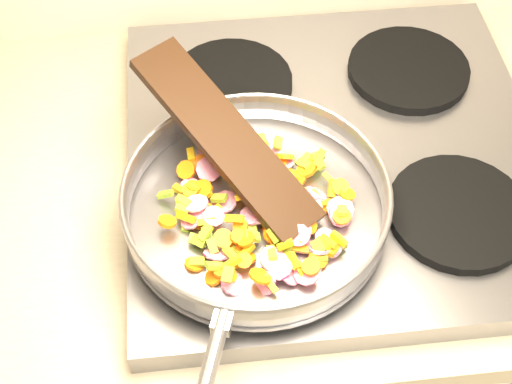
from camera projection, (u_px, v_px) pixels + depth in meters
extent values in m
cube|color=#939399|center=(335.00, 155.00, 1.05)|extent=(0.60, 0.60, 0.04)
cylinder|color=black|center=(250.00, 231.00, 0.93)|extent=(0.19, 0.19, 0.02)
cylinder|color=black|center=(458.00, 212.00, 0.95)|extent=(0.19, 0.19, 0.02)
cylinder|color=black|center=(231.00, 83.00, 1.10)|extent=(0.19, 0.19, 0.02)
cylinder|color=black|center=(408.00, 69.00, 1.12)|extent=(0.19, 0.19, 0.02)
cylinder|color=#9E9EA5|center=(256.00, 212.00, 0.94)|extent=(0.34, 0.34, 0.01)
torus|color=#9E9EA5|center=(256.00, 200.00, 0.91)|extent=(0.38, 0.38, 0.05)
torus|color=#9E9EA5|center=(256.00, 190.00, 0.90)|extent=(0.35, 0.35, 0.01)
cube|color=#9E9EA5|center=(223.00, 321.00, 0.80)|extent=(0.03, 0.04, 0.02)
cube|color=#84A926|center=(205.00, 233.00, 0.88)|extent=(0.02, 0.02, 0.02)
cube|color=gold|center=(207.00, 207.00, 0.93)|extent=(0.02, 0.01, 0.02)
cylinder|color=orange|center=(190.00, 190.00, 0.93)|extent=(0.03, 0.03, 0.01)
cube|color=#84A926|center=(165.00, 194.00, 0.93)|extent=(0.02, 0.02, 0.02)
cylinder|color=orange|center=(246.00, 239.00, 0.88)|extent=(0.03, 0.03, 0.01)
cylinder|color=orange|center=(258.00, 171.00, 0.95)|extent=(0.02, 0.02, 0.01)
cube|color=#84A926|center=(219.00, 198.00, 0.92)|extent=(0.02, 0.02, 0.01)
cube|color=gold|center=(329.00, 241.00, 0.88)|extent=(0.02, 0.02, 0.01)
cylinder|color=orange|center=(264.00, 163.00, 0.95)|extent=(0.03, 0.03, 0.01)
cube|color=#84A926|center=(339.00, 242.00, 0.89)|extent=(0.02, 0.02, 0.01)
cylinder|color=orange|center=(221.00, 271.00, 0.86)|extent=(0.03, 0.03, 0.01)
cylinder|color=#DB155C|center=(222.00, 269.00, 0.87)|extent=(0.04, 0.04, 0.03)
cylinder|color=orange|center=(223.00, 238.00, 0.88)|extent=(0.03, 0.03, 0.02)
cube|color=gold|center=(218.00, 163.00, 0.96)|extent=(0.01, 0.02, 0.01)
cube|color=gold|center=(234.00, 236.00, 0.90)|extent=(0.02, 0.02, 0.02)
cylinder|color=orange|center=(270.00, 235.00, 0.89)|extent=(0.03, 0.03, 0.02)
cylinder|color=#DB155C|center=(302.00, 231.00, 0.89)|extent=(0.03, 0.03, 0.01)
cylinder|color=#DB155C|center=(273.00, 153.00, 0.99)|extent=(0.03, 0.04, 0.02)
cylinder|color=#DB155C|center=(341.00, 214.00, 0.91)|extent=(0.04, 0.03, 0.03)
cube|color=#84A926|center=(228.00, 274.00, 0.84)|extent=(0.02, 0.02, 0.01)
cylinder|color=orange|center=(318.00, 259.00, 0.88)|extent=(0.03, 0.03, 0.02)
cylinder|color=orange|center=(246.00, 258.00, 0.88)|extent=(0.03, 0.03, 0.02)
cube|color=#84A926|center=(201.00, 209.00, 0.93)|extent=(0.02, 0.02, 0.02)
cube|color=gold|center=(232.00, 263.00, 0.86)|extent=(0.03, 0.02, 0.01)
cylinder|color=#DB155C|center=(290.00, 275.00, 0.86)|extent=(0.03, 0.03, 0.02)
cylinder|color=#DB155C|center=(340.00, 209.00, 0.91)|extent=(0.04, 0.04, 0.01)
cube|color=gold|center=(241.00, 194.00, 0.92)|extent=(0.02, 0.02, 0.02)
cylinder|color=#DB155C|center=(291.00, 233.00, 0.90)|extent=(0.05, 0.04, 0.03)
cylinder|color=orange|center=(238.00, 236.00, 0.88)|extent=(0.03, 0.03, 0.02)
cube|color=#84A926|center=(252.00, 236.00, 0.89)|extent=(0.02, 0.01, 0.02)
cube|color=gold|center=(322.00, 204.00, 0.93)|extent=(0.03, 0.02, 0.01)
cylinder|color=#DB155C|center=(195.00, 207.00, 0.93)|extent=(0.04, 0.04, 0.02)
cube|color=#84A926|center=(319.00, 257.00, 0.88)|extent=(0.02, 0.01, 0.01)
cube|color=#84A926|center=(241.00, 252.00, 0.89)|extent=(0.03, 0.03, 0.01)
cylinder|color=orange|center=(200.00, 164.00, 0.96)|extent=(0.04, 0.03, 0.02)
cylinder|color=#DB155C|center=(270.00, 166.00, 0.98)|extent=(0.04, 0.04, 0.01)
cylinder|color=#DB155C|center=(190.00, 187.00, 0.95)|extent=(0.04, 0.04, 0.01)
cylinder|color=orange|center=(347.00, 194.00, 0.93)|extent=(0.03, 0.02, 0.01)
cube|color=#84A926|center=(198.00, 240.00, 0.89)|extent=(0.03, 0.02, 0.01)
cylinder|color=#DB155C|center=(273.00, 259.00, 0.87)|extent=(0.04, 0.04, 0.02)
cube|color=#84A926|center=(230.00, 152.00, 0.97)|extent=(0.03, 0.02, 0.02)
cube|color=#84A926|center=(290.00, 199.00, 0.92)|extent=(0.02, 0.01, 0.01)
cylinder|color=#DB155C|center=(208.00, 169.00, 0.95)|extent=(0.04, 0.04, 0.02)
cube|color=#84A926|center=(334.00, 206.00, 0.93)|extent=(0.02, 0.02, 0.01)
cube|color=#84A926|center=(289.00, 209.00, 0.92)|extent=(0.02, 0.02, 0.02)
cylinder|color=orange|center=(310.00, 226.00, 0.90)|extent=(0.03, 0.02, 0.02)
cube|color=gold|center=(285.00, 245.00, 0.87)|extent=(0.02, 0.01, 0.02)
cube|color=#84A926|center=(305.00, 160.00, 0.96)|extent=(0.02, 0.02, 0.02)
cylinder|color=#DB155C|center=(208.00, 153.00, 0.97)|extent=(0.04, 0.04, 0.03)
cube|color=#84A926|center=(316.00, 157.00, 0.97)|extent=(0.03, 0.02, 0.01)
cube|color=gold|center=(214.00, 211.00, 0.92)|extent=(0.02, 0.02, 0.01)
cube|color=gold|center=(281.00, 189.00, 0.93)|extent=(0.03, 0.02, 0.01)
cube|color=#84A926|center=(216.00, 163.00, 0.97)|extent=(0.02, 0.02, 0.01)
cube|color=gold|center=(234.00, 219.00, 0.90)|extent=(0.03, 0.02, 0.02)
cylinder|color=#DB155C|center=(193.00, 218.00, 0.91)|extent=(0.04, 0.04, 0.02)
cube|color=#84A926|center=(231.00, 254.00, 0.87)|extent=(0.02, 0.03, 0.01)
cube|color=#84A926|center=(289.00, 190.00, 0.93)|extent=(0.02, 0.02, 0.02)
cylinder|color=#DB155C|center=(307.00, 272.00, 0.86)|extent=(0.05, 0.05, 0.02)
cylinder|color=#DB155C|center=(200.00, 206.00, 0.93)|extent=(0.04, 0.03, 0.03)
cylinder|color=#DB155C|center=(284.00, 165.00, 0.96)|extent=(0.03, 0.03, 0.02)
cube|color=#84A926|center=(255.00, 172.00, 0.96)|extent=(0.02, 0.02, 0.02)
cube|color=gold|center=(277.00, 221.00, 0.90)|extent=(0.02, 0.02, 0.01)
cube|color=gold|center=(264.00, 211.00, 0.92)|extent=(0.02, 0.03, 0.02)
cube|color=#84A926|center=(300.00, 191.00, 0.93)|extent=(0.02, 0.02, 0.02)
cube|color=#84A926|center=(288.00, 160.00, 0.98)|extent=(0.02, 0.02, 0.01)
cube|color=#84A926|center=(342.00, 211.00, 0.91)|extent=(0.01, 0.02, 0.01)
cube|color=gold|center=(270.00, 284.00, 0.85)|extent=(0.02, 0.03, 0.01)
cylinder|color=#DB155C|center=(279.00, 267.00, 0.86)|extent=(0.04, 0.05, 0.02)
cylinder|color=orange|center=(261.00, 180.00, 0.95)|extent=(0.03, 0.03, 0.03)
cylinder|color=orange|center=(194.00, 186.00, 0.93)|extent=(0.03, 0.03, 0.01)
cube|color=#84A926|center=(283.00, 168.00, 0.96)|extent=(0.02, 0.02, 0.01)
cube|color=gold|center=(262.00, 150.00, 0.98)|extent=(0.01, 0.02, 0.02)
cylinder|color=#DB155C|center=(214.00, 216.00, 0.90)|extent=(0.03, 0.03, 0.01)
cube|color=#84A926|center=(258.00, 189.00, 0.94)|extent=(0.02, 0.01, 0.01)
cube|color=gold|center=(284.00, 208.00, 0.93)|extent=(0.02, 0.02, 0.01)
cube|color=#84A926|center=(290.00, 233.00, 0.89)|extent=(0.03, 0.03, 0.01)
cube|color=#84A926|center=(199.00, 241.00, 0.89)|extent=(0.02, 0.02, 0.01)
cylinder|color=orange|center=(201.00, 221.00, 0.92)|extent=(0.03, 0.04, 0.01)
cylinder|color=orange|center=(237.00, 243.00, 0.89)|extent=(0.04, 0.04, 0.02)
cube|color=#84A926|center=(182.00, 209.00, 0.91)|extent=(0.02, 0.01, 0.01)
cube|color=gold|center=(323.00, 244.00, 0.88)|extent=(0.02, 0.03, 0.02)
cylinder|color=orange|center=(275.00, 202.00, 0.92)|extent=(0.04, 0.03, 0.03)
cube|color=#84A926|center=(303.00, 164.00, 0.96)|extent=(0.02, 0.03, 0.02)
cylinder|color=#DB155C|center=(290.00, 229.00, 0.90)|extent=(0.03, 0.03, 0.02)
cube|color=#84A926|center=(272.00, 253.00, 0.87)|extent=(0.01, 0.02, 0.01)
cube|color=gold|center=(260.00, 188.00, 0.92)|extent=(0.02, 0.02, 0.02)
cube|color=gold|center=(335.00, 248.00, 0.88)|extent=(0.03, 0.03, 0.01)
cube|color=gold|center=(269.00, 177.00, 0.96)|extent=(0.02, 0.02, 0.02)
cube|color=#84A926|center=(286.00, 249.00, 0.88)|extent=(0.02, 0.02, 0.02)
cylinder|color=orange|center=(186.00, 170.00, 0.95)|extent=(0.03, 0.03, 0.02)
cube|color=gold|center=(295.00, 228.00, 0.89)|extent=(0.02, 0.02, 0.01)
cube|color=#84A926|center=(183.00, 201.00, 0.91)|extent=(0.02, 0.02, 0.01)
cube|color=#84A926|center=(340.00, 210.00, 0.92)|extent=(0.02, 0.03, 0.01)
cylinder|color=orange|center=(270.00, 226.00, 0.91)|extent=(0.03, 0.03, 0.02)
cylinder|color=#DB155C|center=(262.00, 149.00, 0.98)|extent=(0.04, 0.04, 0.01)
cylinder|color=#DB155C|center=(311.00, 208.00, 0.92)|extent=(0.04, 0.03, 0.02)
cube|color=#84A926|center=(285.00, 185.00, 0.93)|extent=(0.02, 0.02, 0.02)
cylinder|color=orange|center=(244.00, 261.00, 0.86)|extent=(0.03, 0.03, 0.01)
cylinder|color=orange|center=(298.00, 178.00, 0.95)|extent=(0.02, 0.03, 0.02)
cube|color=#84A926|center=(288.00, 200.00, 0.92)|extent=(0.02, 0.01, 0.01)
cylinder|color=#DB155C|center=(334.00, 249.00, 0.89)|extent=(0.03, 0.04, 0.03)
cube|color=#84A926|center=(240.00, 143.00, 0.99)|extent=(0.02, 0.02, 0.02)
cube|color=#84A926|center=(209.00, 225.00, 0.90)|extent=(0.02, 0.03, 0.01)
cylinder|color=orange|center=(236.00, 176.00, 0.94)|extent=(0.04, 0.04, 0.02)
cube|color=gold|center=(244.00, 146.00, 0.98)|extent=(0.02, 0.02, 0.02)
cube|color=#84A926|center=(215.00, 266.00, 0.86)|extent=(0.03, 0.02, 0.02)
cylinder|color=#DB155C|center=(325.00, 238.00, 0.90)|extent=(0.04, 0.04, 0.01)
cylinder|color=orange|center=(280.00, 162.00, 0.96)|extent=(0.03, 0.03, 0.01)
cube|color=#84A926|center=(315.00, 196.00, 0.93)|extent=(0.02, 0.02, 0.01)
cube|color=gold|center=(332.00, 188.00, 0.94)|extent=(0.01, 0.03, 0.02)
cube|color=gold|center=(207.00, 221.00, 0.90)|extent=(0.02, 0.01, 0.01)
cube|color=#84A926|center=(274.00, 235.00, 0.88)|extent=(0.02, 0.02, 0.02)
cube|color=gold|center=(247.00, 184.00, 0.94)|extent=(0.02, 0.03, 0.01)
cube|color=#84A926|center=(278.00, 143.00, 0.98)|extent=(0.02, 0.02, 0.01)
cube|color=#84A926|center=(298.00, 238.00, 0.89)|extent=(0.02, 0.03, 0.01)
cube|color=gold|center=(309.00, 169.00, 0.96)|extent=(0.02, 0.01, 0.01)
cylinder|color=#DB155C|center=(224.00, 202.00, 0.93)|extent=(0.05, 0.05, 0.02)
cylinder|color=orange|center=(214.00, 277.00, 0.87)|extent=(0.03, 0.03, 0.02)
cube|color=gold|center=(297.00, 219.00, 0.90)|extent=(0.02, 0.02, 0.02)
cylinder|color=#DB155C|center=(320.00, 248.00, 0.88)|extent=(0.04, 0.04, 0.02)
cube|color=gold|center=(330.00, 180.00, 0.94)|extent=(0.02, 0.03, 0.01)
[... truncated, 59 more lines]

